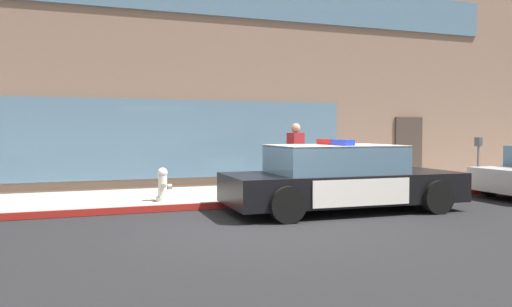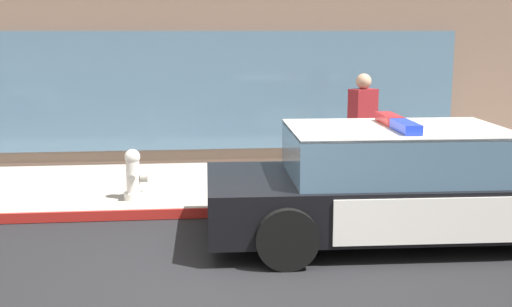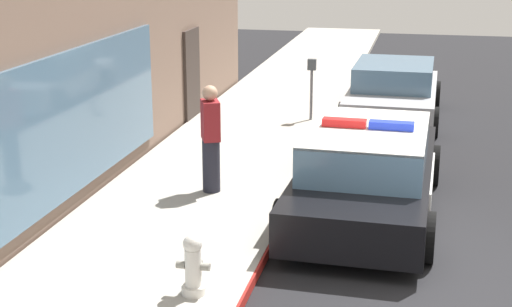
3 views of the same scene
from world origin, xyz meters
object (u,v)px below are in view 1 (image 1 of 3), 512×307
at_px(pedestrian_on_sidewalk, 296,157).
at_px(parking_meter, 478,152).
at_px(fire_hydrant, 163,185).
at_px(police_cruiser, 340,178).

relative_size(pedestrian_on_sidewalk, parking_meter, 1.28).
bearing_deg(fire_hydrant, pedestrian_on_sidewalk, 12.47).
distance_m(police_cruiser, pedestrian_on_sidewalk, 2.47).
bearing_deg(parking_meter, police_cruiser, -162.70).
height_order(pedestrian_on_sidewalk, parking_meter, pedestrian_on_sidewalk).
height_order(fire_hydrant, pedestrian_on_sidewalk, pedestrian_on_sidewalk).
xyz_separation_m(police_cruiser, parking_meter, (5.19, 1.62, 0.40)).
bearing_deg(parking_meter, fire_hydrant, 179.62).
height_order(police_cruiser, parking_meter, police_cruiser).
bearing_deg(police_cruiser, parking_meter, 18.84).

